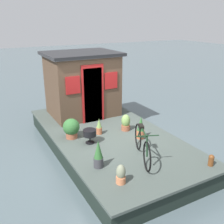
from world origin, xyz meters
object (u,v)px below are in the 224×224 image
object	(u,v)px
potted_plant_fern	(141,128)
charcoal_grill	(90,133)
mooring_bollard	(211,160)
houseboat_cabin	(82,84)
bicycle	(142,144)
potted_plant_basil	(71,128)
potted_plant_ivy	(99,127)
potted_plant_sage	(98,155)
potted_plant_rosemary	(121,175)
potted_plant_lavender	(126,123)

from	to	relation	value
potted_plant_fern	charcoal_grill	bearing A→B (deg)	73.86
mooring_bollard	houseboat_cabin	bearing A→B (deg)	14.65
houseboat_cabin	bicycle	xyz separation A→B (m)	(-3.49, -0.01, -0.68)
potted_plant_basil	potted_plant_ivy	bearing A→B (deg)	-99.90
potted_plant_ivy	bicycle	bearing A→B (deg)	-171.04
potted_plant_sage	potted_plant_rosemary	size ratio (longest dim) A/B	1.54
potted_plant_basil	mooring_bollard	xyz separation A→B (m)	(-2.84, -2.20, -0.14)
houseboat_cabin	potted_plant_rosemary	distance (m)	4.27
mooring_bollard	potted_plant_sage	bearing A→B (deg)	62.61
potted_plant_ivy	potted_plant_rosemary	size ratio (longest dim) A/B	1.12
bicycle	potted_plant_sage	size ratio (longest dim) A/B	2.41
potted_plant_fern	potted_plant_rosemary	distance (m)	2.16
potted_plant_ivy	charcoal_grill	size ratio (longest dim) A/B	1.23
potted_plant_ivy	potted_plant_fern	size ratio (longest dim) A/B	0.74
houseboat_cabin	charcoal_grill	xyz separation A→B (m)	(-2.17, 0.72, -0.77)
houseboat_cabin	potted_plant_basil	xyz separation A→B (m)	(-1.64, 1.03, -0.76)
potted_plant_lavender	potted_plant_fern	world-z (taller)	potted_plant_fern
bicycle	potted_plant_ivy	world-z (taller)	bicycle
houseboat_cabin	charcoal_grill	size ratio (longest dim) A/B	6.13
potted_plant_rosemary	mooring_bollard	world-z (taller)	potted_plant_rosemary
potted_plant_fern	potted_plant_rosemary	xyz separation A→B (m)	(-1.53, 1.52, -0.10)
potted_plant_sage	potted_plant_ivy	bearing A→B (deg)	-26.47
bicycle	potted_plant_fern	distance (m)	1.11
potted_plant_ivy	potted_plant_basil	xyz separation A→B (m)	(0.13, 0.77, 0.07)
potted_plant_lavender	potted_plant_rosemary	xyz separation A→B (m)	(-2.18, 1.45, -0.03)
potted_plant_lavender	potted_plant_fern	distance (m)	0.66
potted_plant_basil	charcoal_grill	distance (m)	0.61
potted_plant_lavender	potted_plant_sage	world-z (taller)	potted_plant_sage
bicycle	potted_plant_lavender	bearing A→B (deg)	-18.48
potted_plant_ivy	potted_plant_fern	bearing A→B (deg)	-131.87
potted_plant_ivy	potted_plant_fern	world-z (taller)	potted_plant_fern
potted_plant_fern	mooring_bollard	xyz separation A→B (m)	(-1.92, -0.56, -0.15)
potted_plant_fern	potted_plant_sage	size ratio (longest dim) A/B	0.98
bicycle	potted_plant_rosemary	xyz separation A→B (m)	(-0.60, 0.92, -0.17)
houseboat_cabin	potted_plant_basil	distance (m)	2.08
houseboat_cabin	potted_plant_ivy	xyz separation A→B (m)	(-1.78, 0.26, -0.83)
potted_plant_sage	potted_plant_rosemary	distance (m)	0.77
potted_plant_ivy	mooring_bollard	distance (m)	3.06
potted_plant_sage	mooring_bollard	bearing A→B (deg)	-117.39
potted_plant_lavender	charcoal_grill	xyz separation A→B (m)	(-0.27, 1.26, 0.04)
houseboat_cabin	potted_plant_basil	size ratio (longest dim) A/B	4.18
potted_plant_lavender	charcoal_grill	world-z (taller)	potted_plant_lavender
potted_plant_fern	potted_plant_basil	xyz separation A→B (m)	(0.91, 1.64, -0.01)
potted_plant_lavender	potted_plant_ivy	xyz separation A→B (m)	(0.13, 0.80, -0.01)
potted_plant_rosemary	charcoal_grill	world-z (taller)	potted_plant_rosemary
potted_plant_rosemary	potted_plant_sage	bearing A→B (deg)	9.55
bicycle	potted_plant_basil	world-z (taller)	bicycle
potted_plant_lavender	potted_plant_ivy	distance (m)	0.81
potted_plant_lavender	charcoal_grill	distance (m)	1.29
bicycle	potted_plant_sage	bearing A→B (deg)	81.86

